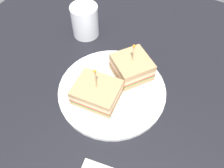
{
  "coord_description": "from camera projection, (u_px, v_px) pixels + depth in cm",
  "views": [
    {
      "loc": [
        -29.36,
        -15.83,
        47.81
      ],
      "look_at": [
        0.0,
        0.0,
        3.14
      ],
      "focal_mm": 37.1,
      "sensor_mm": 36.0,
      "label": 1
    }
  ],
  "objects": [
    {
      "name": "sandwich_half_front",
      "position": [
        132.0,
        67.0,
        0.58
      ],
      "size": [
        12.1,
        12.13,
        10.22
      ],
      "color": "tan",
      "rests_on": "plate"
    },
    {
      "name": "ground_plane",
      "position": [
        112.0,
        94.0,
        0.59
      ],
      "size": [
        104.31,
        104.31,
        2.0
      ],
      "primitive_type": "cube",
      "color": "black"
    },
    {
      "name": "plate",
      "position": [
        112.0,
        90.0,
        0.58
      ],
      "size": [
        26.72,
        26.72,
        1.14
      ],
      "primitive_type": "cylinder",
      "color": "white",
      "rests_on": "ground_plane"
    },
    {
      "name": "drink_glass",
      "position": [
        85.0,
        22.0,
        0.68
      ],
      "size": [
        7.9,
        7.9,
        9.46
      ],
      "color": "beige",
      "rests_on": "ground_plane"
    },
    {
      "name": "sandwich_half_back",
      "position": [
        97.0,
        92.0,
        0.54
      ],
      "size": [
        9.36,
        10.99,
        10.26
      ],
      "color": "tan",
      "rests_on": "plate"
    }
  ]
}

